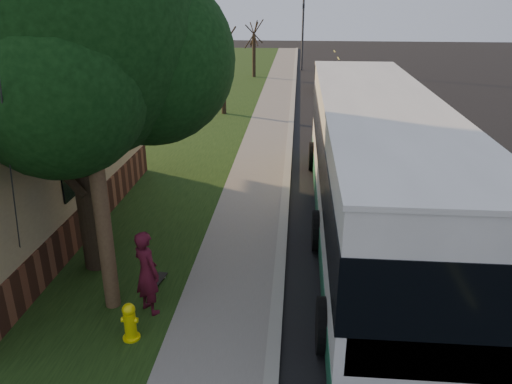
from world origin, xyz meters
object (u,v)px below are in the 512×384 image
utility_pole (84,76)px  distant_car (330,80)px  leafy_tree (72,35)px  bare_tree_near (223,73)px  transit_bus (375,164)px  dumpster (49,153)px  traffic_signal (303,29)px  fire_hydrant (130,322)px  skateboard_main (155,283)px  skateboarder (147,272)px  bare_tree_far (254,50)px

utility_pole → distant_car: utility_pole is taller
leafy_tree → bare_tree_near: bearing=87.5°
distant_car → transit_bus: bearing=-83.2°
leafy_tree → utility_pole: bearing=-62.4°
dumpster → traffic_signal: bearing=70.5°
bare_tree_near → transit_bus: (5.77, -13.09, -0.24)m
utility_pole → fire_hydrant: bearing=-54.6°
transit_bus → skateboard_main: (-4.92, -3.15, -1.78)m
traffic_signal → transit_bus: size_ratio=0.41×
skateboard_main → distant_car: size_ratio=0.22×
bare_tree_near → skateboarder: bearing=-86.7°
leafy_tree → bare_tree_near: 15.66m
utility_pole → skateboarder: 3.78m
utility_pole → leafy_tree: utility_pole is taller
fire_hydrant → bare_tree_far: 30.04m
bare_tree_far → skateboarder: (0.50, -29.13, -1.06)m
utility_pole → skateboard_main: 4.61m
fire_hydrant → transit_bus: (4.87, 4.91, 1.48)m
utility_pole → traffic_signal: size_ratio=1.65×
utility_pole → skateboard_main: utility_pole is taller
traffic_signal → skateboarder: size_ratio=3.16×
fire_hydrant → skateboard_main: 1.79m
leafy_tree → traffic_signal: 31.76m
fire_hydrant → bare_tree_far: size_ratio=0.18×
bare_tree_near → traffic_signal: bearing=76.0°
fire_hydrant → skateboarder: 1.01m
fire_hydrant → traffic_signal: size_ratio=0.13×
transit_bus → skateboarder: size_ratio=7.62×
distant_car → fire_hydrant: bearing=-94.1°
utility_pole → traffic_signal: bearing=83.4°
fire_hydrant → skateboard_main: bearing=91.4°
skateboarder → traffic_signal: bearing=-56.8°
bare_tree_far → traffic_signal: size_ratio=0.73×
bare_tree_far → skateboarder: 29.15m
leafy_tree → skateboarder: leafy_tree is taller
utility_pole → skateboarder: (0.81, -0.12, -3.69)m
bare_tree_near → skateboard_main: (0.86, -16.24, -2.02)m
fire_hydrant → bare_tree_near: bare_tree_near is taller
fire_hydrant → skateboard_main: size_ratio=0.84×
bare_tree_near → transit_bus: size_ratio=0.32×
traffic_signal → dumpster: bearing=-109.5°
bare_tree_far → skateboard_main: bearing=-89.3°
leafy_tree → dumpster: (-4.23, 6.28, -4.53)m
bare_tree_far → traffic_signal: 5.44m
distant_car → bare_tree_near: bearing=-121.8°
traffic_signal → skateboarder: bearing=-95.2°
bare_tree_near → bare_tree_far: size_ratio=1.07×
bare_tree_far → skateboard_main: size_ratio=4.58×
fire_hydrant → leafy_tree: (-1.57, 2.65, 4.73)m
skateboard_main → bare_tree_near: bearing=93.0°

